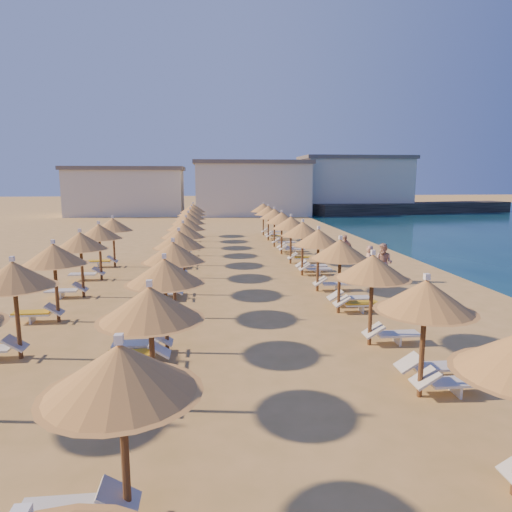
{
  "coord_description": "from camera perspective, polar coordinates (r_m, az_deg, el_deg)",
  "views": [
    {
      "loc": [
        -2.92,
        -17.81,
        5.1
      ],
      "look_at": [
        -0.61,
        4.0,
        1.3
      ],
      "focal_mm": 32.0,
      "sensor_mm": 36.0,
      "label": 1
    }
  ],
  "objects": [
    {
      "name": "hotel_blocks",
      "position": [
        64.3,
        -0.11,
        8.59
      ],
      "size": [
        47.83,
        11.57,
        8.1
      ],
      "color": "beige",
      "rests_on": "ground"
    },
    {
      "name": "jetty",
      "position": [
        69.04,
        19.26,
        5.67
      ],
      "size": [
        30.22,
        9.5,
        1.5
      ],
      "primitive_type": "cube",
      "rotation": [
        0.0,
        0.0,
        0.19
      ],
      "color": "black",
      "rests_on": "ground"
    },
    {
      "name": "parasol_row_east",
      "position": [
        22.11,
        6.77,
        2.74
      ],
      "size": [
        2.32,
        39.52,
        2.96
      ],
      "color": "brown",
      "rests_on": "ground"
    },
    {
      "name": "beachgoer_a",
      "position": [
        22.84,
        13.84,
        -1.0
      ],
      "size": [
        0.6,
        0.76,
        1.84
      ],
      "primitive_type": "imported",
      "rotation": [
        0.0,
        0.0,
        -1.84
      ],
      "color": "tan",
      "rests_on": "ground"
    },
    {
      "name": "beachgoer_c",
      "position": [
        27.92,
        10.98,
        0.9
      ],
      "size": [
        1.08,
        0.86,
        1.71
      ],
      "primitive_type": "imported",
      "rotation": [
        0.0,
        0.0,
        -0.52
      ],
      "color": "tan",
      "rests_on": "ground"
    },
    {
      "name": "loungers",
      "position": [
        21.28,
        -4.16,
        -3.11
      ],
      "size": [
        13.38,
        37.76,
        0.66
      ],
      "color": "silver",
      "rests_on": "ground"
    },
    {
      "name": "parasol_row_west",
      "position": [
        21.6,
        -9.34,
        2.52
      ],
      "size": [
        2.32,
        39.52,
        2.96
      ],
      "color": "brown",
      "rests_on": "ground"
    },
    {
      "name": "ground",
      "position": [
        18.75,
        3.17,
        -5.97
      ],
      "size": [
        220.0,
        220.0,
        0.0
      ],
      "primitive_type": "plane",
      "color": "tan",
      "rests_on": "ground"
    },
    {
      "name": "parasol_row_inland",
      "position": [
        18.99,
        -22.4,
        0.91
      ],
      "size": [
        2.32,
        19.23,
        2.96
      ],
      "color": "brown",
      "rests_on": "ground"
    },
    {
      "name": "beachgoer_b",
      "position": [
        23.21,
        15.65,
        -0.82
      ],
      "size": [
        1.16,
        1.17,
        1.91
      ],
      "primitive_type": "imported",
      "rotation": [
        0.0,
        0.0,
        -0.82
      ],
      "color": "tan",
      "rests_on": "ground"
    }
  ]
}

